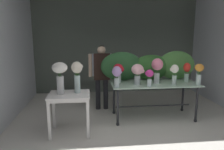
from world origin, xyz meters
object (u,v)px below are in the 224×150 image
side_table_white (69,99)px  vase_magenta_tulips (149,76)px  vase_blush_lilies (138,72)px  vase_lilac_ranunculus (117,75)px  vase_sunset_roses (199,72)px  vase_scarlet_dahlias (187,71)px  vase_crimson_carnations (118,72)px  florist (102,70)px  vase_rosy_hydrangea (157,68)px  vase_cream_lisianthus_tall (77,74)px  vase_ivory_stock (174,73)px  display_table_glass (154,88)px  vase_white_roses_tall (60,74)px

side_table_white → vase_magenta_tulips: size_ratio=2.23×
vase_blush_lilies → vase_magenta_tulips: 0.28m
vase_lilac_ranunculus → vase_sunset_roses: size_ratio=0.95×
vase_scarlet_dahlias → vase_magenta_tulips: bearing=-162.6°
side_table_white → vase_scarlet_dahlias: (2.51, 0.55, 0.38)m
vase_scarlet_dahlias → vase_crimson_carnations: vase_scarlet_dahlias is taller
florist → vase_magenta_tulips: bearing=-47.6°
vase_lilac_ranunculus → vase_magenta_tulips: vase_lilac_ranunculus is taller
vase_lilac_ranunculus → vase_rosy_hydrangea: size_ratio=0.79×
vase_sunset_roses → vase_cream_lisianthus_tall: 2.49m
vase_ivory_stock → side_table_white: bearing=-171.1°
vase_sunset_roses → florist: bearing=153.3°
vase_lilac_ranunculus → vase_rosy_hydrangea: bearing=15.6°
vase_blush_lilies → vase_sunset_roses: vase_sunset_roses is taller
side_table_white → vase_crimson_carnations: bearing=33.6°
display_table_glass → florist: (-1.10, 0.69, 0.31)m
vase_ivory_stock → vase_magenta_tulips: 0.56m
florist → vase_magenta_tulips: 1.34m
vase_magenta_tulips → vase_cream_lisianthus_tall: (-1.43, -0.20, 0.11)m
side_table_white → vase_blush_lilies: vase_blush_lilies is taller
vase_magenta_tulips → vase_rosy_hydrangea: vase_rosy_hydrangea is taller
vase_sunset_roses → vase_blush_lilies: bearing=172.3°
vase_scarlet_dahlias → vase_lilac_ranunculus: 1.62m
vase_scarlet_dahlias → vase_ivory_stock: 0.44m
vase_ivory_stock → vase_cream_lisianthus_tall: (-1.98, -0.27, 0.07)m
vase_magenta_tulips → vase_rosy_hydrangea: size_ratio=0.64×
vase_crimson_carnations → vase_white_roses_tall: (-1.16, -0.67, 0.09)m
vase_white_roses_tall → vase_scarlet_dahlias: bearing=11.8°
display_table_glass → vase_white_roses_tall: vase_white_roses_tall is taller
vase_magenta_tulips → vase_rosy_hydrangea: (0.23, 0.25, 0.14)m
florist → vase_scarlet_dahlias: bearing=-20.9°
vase_white_roses_tall → vase_lilac_ranunculus: bearing=13.5°
side_table_white → vase_magenta_tulips: 1.64m
vase_lilac_ranunculus → vase_ivory_stock: bearing=3.7°
side_table_white → vase_cream_lisianthus_tall: 0.49m
vase_scarlet_dahlias → vase_magenta_tulips: (-0.93, -0.29, -0.04)m
vase_blush_lilies → vase_rosy_hydrangea: vase_rosy_hydrangea is taller
florist → vase_scarlet_dahlias: size_ratio=3.67×
display_table_glass → vase_rosy_hydrangea: size_ratio=3.47×
vase_blush_lilies → vase_lilac_ranunculus: bearing=-158.5°
vase_magenta_tulips → vase_lilac_ranunculus: bearing=-179.5°
vase_lilac_ranunculus → vase_white_roses_tall: size_ratio=0.73×
vase_scarlet_dahlias → vase_crimson_carnations: size_ratio=1.04×
side_table_white → vase_cream_lisianthus_tall: bearing=21.5°
vase_white_roses_tall → vase_cream_lisianthus_tall: same height
vase_white_roses_tall → vase_cream_lisianthus_tall: (0.31, 0.06, -0.02)m
vase_ivory_stock → vase_sunset_roses: size_ratio=0.96×
side_table_white → vase_sunset_roses: (2.64, 0.27, 0.40)m
vase_blush_lilies → vase_magenta_tulips: vase_blush_lilies is taller
vase_lilac_ranunculus → vase_white_roses_tall: bearing=-166.5°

